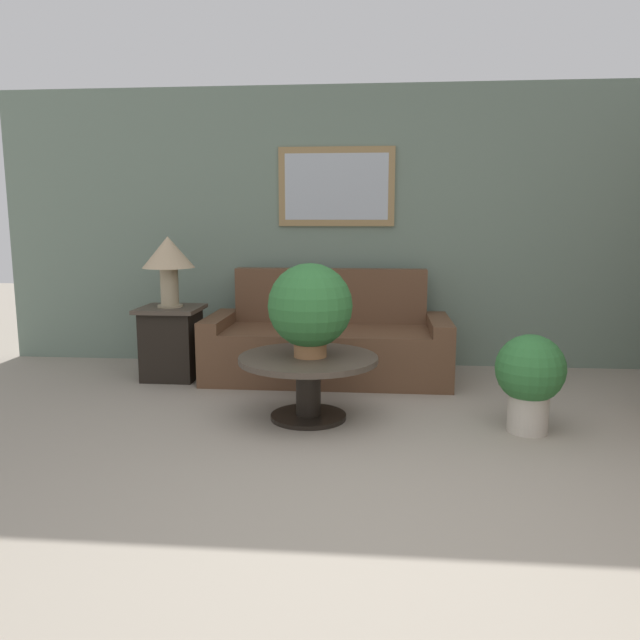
{
  "coord_description": "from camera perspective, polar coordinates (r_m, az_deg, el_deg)",
  "views": [
    {
      "loc": [
        -0.21,
        -2.61,
        1.41
      ],
      "look_at": [
        -0.66,
        2.25,
        0.6
      ],
      "focal_mm": 35.0,
      "sensor_mm": 36.0,
      "label": 1
    }
  ],
  "objects": [
    {
      "name": "potted_plant_on_table",
      "position": [
        4.27,
        -0.91,
        1.2
      ],
      "size": [
        0.58,
        0.58,
        0.65
      ],
      "color": "#9E6B42",
      "rests_on": "coffee_table"
    },
    {
      "name": "potted_plant_floor",
      "position": [
        4.32,
        18.64,
        -4.87
      ],
      "size": [
        0.45,
        0.45,
        0.65
      ],
      "color": "beige",
      "rests_on": "ground_plane"
    },
    {
      "name": "wall_back",
      "position": [
        5.95,
        7.2,
        8.39
      ],
      "size": [
        7.68,
        0.09,
        2.6
      ],
      "color": "slate",
      "rests_on": "ground_plane"
    },
    {
      "name": "side_table",
      "position": [
        5.62,
        -13.41,
        -1.96
      ],
      "size": [
        0.53,
        0.53,
        0.63
      ],
      "color": "black",
      "rests_on": "ground_plane"
    },
    {
      "name": "couch_main",
      "position": [
        5.5,
        0.71,
        -2.22
      ],
      "size": [
        2.11,
        0.86,
        0.94
      ],
      "color": "brown",
      "rests_on": "ground_plane"
    },
    {
      "name": "table_lamp",
      "position": [
        5.53,
        -13.7,
        5.61
      ],
      "size": [
        0.45,
        0.45,
        0.61
      ],
      "color": "tan",
      "rests_on": "side_table"
    },
    {
      "name": "coffee_table",
      "position": [
        4.37,
        -1.08,
        -4.9
      ],
      "size": [
        0.97,
        0.97,
        0.45
      ],
      "color": "black",
      "rests_on": "ground_plane"
    },
    {
      "name": "ground_plane",
      "position": [
        2.98,
        9.19,
        -18.97
      ],
      "size": [
        20.0,
        20.0,
        0.0
      ],
      "primitive_type": "plane",
      "color": "gray"
    }
  ]
}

